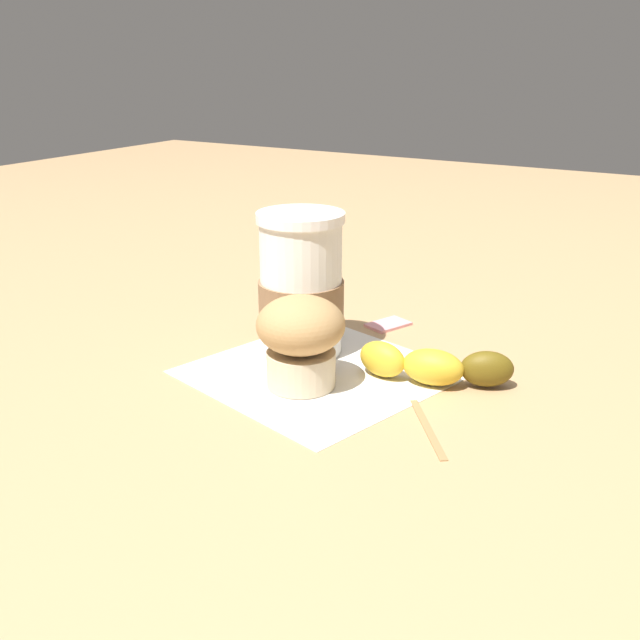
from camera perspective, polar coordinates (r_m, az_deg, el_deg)
The scene contains 7 objects.
ground_plane at distance 0.77m, azimuth -0.00°, elevation -4.05°, with size 3.00×3.00×0.00m, color tan.
paper_napkin at distance 0.77m, azimuth -0.00°, elevation -4.00°, with size 0.23×0.23×0.00m, color white.
coffee_cup at distance 0.80m, azimuth -1.44°, elevation 2.51°, with size 0.09×0.09×0.15m.
muffin at distance 0.72m, azimuth -1.63°, elevation -1.29°, with size 0.09×0.09×0.09m.
banana at distance 0.74m, azimuth 8.64°, elevation -3.42°, with size 0.16×0.07×0.04m.
sugar_packet at distance 0.90m, azimuth 5.38°, elevation -0.27°, with size 0.05×0.03×0.01m, color pink.
wooden_stirrer at distance 0.67m, azimuth 8.21°, elevation -8.13°, with size 0.11×0.01×0.00m, color #9E7547.
Camera 1 is at (0.36, -0.60, 0.31)m, focal length 42.00 mm.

